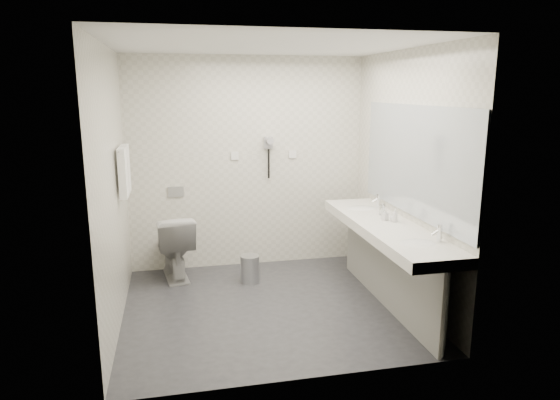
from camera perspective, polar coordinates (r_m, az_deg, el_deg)
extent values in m
plane|color=#2A2B30|center=(5.07, -1.33, -12.11)|extent=(2.80, 2.80, 0.00)
plane|color=silver|center=(4.63, -1.49, 17.32)|extent=(2.80, 2.80, 0.00)
plane|color=silver|center=(5.96, -3.75, 4.16)|extent=(2.80, 0.00, 2.80)
plane|color=silver|center=(3.45, 2.63, -1.97)|extent=(2.80, 0.00, 2.80)
plane|color=silver|center=(4.64, -18.64, 1.14)|extent=(0.00, 2.60, 2.60)
plane|color=silver|center=(5.13, 14.15, 2.46)|extent=(0.00, 2.60, 2.60)
cube|color=silver|center=(4.94, 12.02, -3.18)|extent=(0.55, 2.20, 0.10)
cube|color=gray|center=(5.08, 12.06, -7.78)|extent=(0.03, 2.15, 0.75)
cylinder|color=silver|center=(4.24, 18.27, -12.34)|extent=(0.06, 0.06, 0.75)
cylinder|color=silver|center=(6.00, 8.28, -4.45)|extent=(0.06, 0.06, 0.75)
cube|color=#B2BCC6|center=(4.92, 15.13, 4.34)|extent=(0.02, 2.20, 1.05)
ellipsoid|color=white|center=(4.37, 15.50, -4.95)|extent=(0.40, 0.31, 0.05)
ellipsoid|color=white|center=(5.51, 9.30, -1.06)|extent=(0.40, 0.31, 0.05)
cylinder|color=silver|center=(4.44, 17.81, -3.63)|extent=(0.04, 0.04, 0.15)
cylinder|color=silver|center=(5.56, 11.20, -0.05)|extent=(0.04, 0.04, 0.15)
imported|color=beige|center=(5.02, 11.94, -1.65)|extent=(0.07, 0.07, 0.11)
imported|color=beige|center=(5.00, 12.85, -1.94)|extent=(0.09, 0.09, 0.08)
imported|color=beige|center=(4.97, 13.03, -1.73)|extent=(0.07, 0.07, 0.13)
cylinder|color=silver|center=(5.23, 11.60, -1.13)|extent=(0.07, 0.07, 0.11)
imported|color=white|center=(5.83, -12.02, -5.16)|extent=(0.51, 0.78, 0.74)
cube|color=#B2B5BA|center=(5.93, -11.84, 0.94)|extent=(0.18, 0.02, 0.12)
cylinder|color=#B2B5BA|center=(5.62, -3.45, -7.95)|extent=(0.25, 0.25, 0.30)
cylinder|color=#B2B5BA|center=(5.57, -3.47, -6.45)|extent=(0.21, 0.21, 0.02)
cylinder|color=silver|center=(5.13, -17.67, 5.64)|extent=(0.02, 0.62, 0.02)
cube|color=white|center=(5.02, -17.53, 2.97)|extent=(0.07, 0.24, 0.48)
cube|color=white|center=(5.30, -17.27, 3.46)|extent=(0.07, 0.24, 0.48)
cube|color=#97979C|center=(5.94, -1.34, 6.59)|extent=(0.10, 0.04, 0.14)
cylinder|color=#97979C|center=(5.86, -1.21, 6.81)|extent=(0.08, 0.14, 0.08)
cylinder|color=black|center=(5.95, -1.30, 4.18)|extent=(0.02, 0.02, 0.35)
cube|color=white|center=(5.91, -5.19, 5.05)|extent=(0.09, 0.02, 0.09)
cube|color=white|center=(6.03, 1.45, 5.25)|extent=(0.09, 0.02, 0.09)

